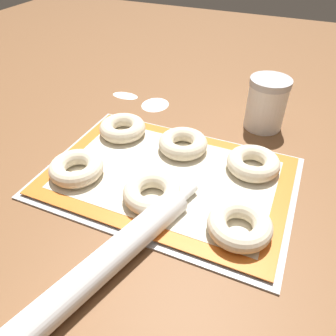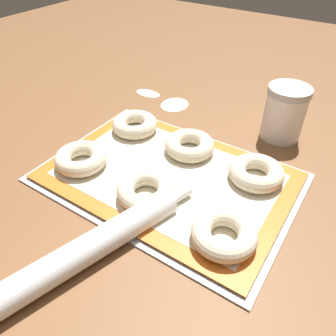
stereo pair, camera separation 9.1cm
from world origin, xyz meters
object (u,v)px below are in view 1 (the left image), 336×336
bagel_front_center (152,193)px  bagel_back_right (253,163)px  baking_tray (168,177)px  bagel_back_left (123,128)px  flour_canister (266,104)px  rolling_pin (99,268)px  bagel_front_left (76,168)px  bagel_back_center (183,143)px  bagel_front_right (240,225)px

bagel_front_center → bagel_back_right: size_ratio=1.00×
baking_tray → bagel_back_left: (-0.16, 0.10, 0.02)m
bagel_back_left → flour_canister: 0.36m
baking_tray → rolling_pin: bearing=-90.5°
baking_tray → bagel_back_right: bearing=28.7°
flour_canister → rolling_pin: 0.57m
flour_canister → rolling_pin: bearing=-104.8°
baking_tray → flour_canister: size_ratio=3.95×
bagel_front_left → bagel_back_center: size_ratio=1.00×
rolling_pin → bagel_front_left: bearing=133.3°
bagel_front_right → rolling_pin: bearing=-136.8°
baking_tray → bagel_back_right: 0.18m
bagel_front_center → bagel_front_right: 0.17m
baking_tray → rolling_pin: (-0.00, -0.26, 0.02)m
bagel_front_center → bagel_back_left: size_ratio=1.00×
bagel_front_right → bagel_back_left: bearing=150.4°
baking_tray → bagel_front_center: (0.00, -0.08, 0.02)m
bagel_front_center → bagel_front_right: bearing=-4.4°
bagel_front_center → flour_canister: (0.14, 0.37, 0.04)m
bagel_back_left → bagel_back_right: (0.32, -0.01, 0.00)m
rolling_pin → bagel_front_right: bearing=43.2°
bagel_back_right → flour_canister: bearing=94.6°
bagel_back_left → flour_canister: flour_canister is taller
bagel_back_left → bagel_back_center: (0.16, -0.00, 0.00)m
baking_tray → bagel_front_right: 0.20m
baking_tray → bagel_front_center: size_ratio=4.61×
bagel_front_center → flour_canister: flour_canister is taller
bagel_back_center → flour_canister: (0.15, 0.19, 0.04)m
bagel_front_center → bagel_back_right: bearing=46.8°
bagel_back_left → bagel_back_right: size_ratio=1.00×
bagel_front_right → rolling_pin: (-0.17, -0.16, -0.00)m
bagel_front_center → rolling_pin: size_ratio=0.24×
bagel_front_left → rolling_pin: rolling_pin is taller
bagel_front_right → bagel_back_center: bearing=133.3°
bagel_front_center → bagel_back_center: size_ratio=1.00×
bagel_front_right → bagel_front_center: bearing=175.6°
bagel_front_left → bagel_front_center: same height
bagel_front_left → bagel_back_center: (0.17, 0.17, 0.00)m
bagel_back_center → flour_canister: flour_canister is taller
bagel_back_right → rolling_pin: 0.38m
bagel_front_left → bagel_front_right: same height
baking_tray → bagel_front_left: bearing=-156.5°
bagel_front_center → bagel_back_left: same height
baking_tray → bagel_front_left: size_ratio=4.61×
baking_tray → flour_canister: bearing=63.8°
bagel_back_right → rolling_pin: (-0.16, -0.34, -0.00)m
bagel_back_center → bagel_front_center: bearing=-88.0°
baking_tray → bagel_back_center: bagel_back_center is taller
bagel_front_center → bagel_back_center: same height
flour_canister → baking_tray: bearing=-116.2°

